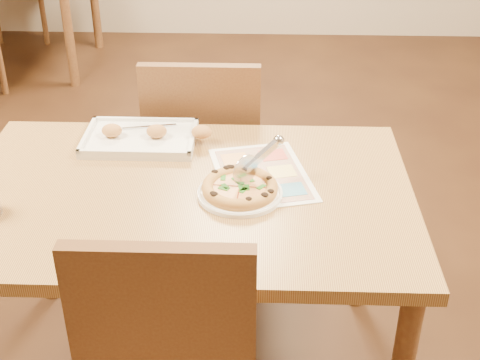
{
  "coord_description": "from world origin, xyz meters",
  "views": [
    {
      "loc": [
        0.21,
        -1.61,
        1.73
      ],
      "look_at": [
        0.16,
        -0.02,
        0.77
      ],
      "focal_mm": 50.0,
      "sensor_mm": 36.0,
      "label": 1
    }
  ],
  "objects_px": {
    "dining_table": "(186,215)",
    "chair_far": "(204,140)",
    "pizza": "(240,188)",
    "appetizer_tray": "(143,138)",
    "plate": "(240,193)",
    "pizza_cutter": "(256,160)",
    "menu": "(262,174)"
  },
  "relations": [
    {
      "from": "pizza",
      "to": "menu",
      "type": "height_order",
      "value": "pizza"
    },
    {
      "from": "appetizer_tray",
      "to": "pizza",
      "type": "bearing_deg",
      "value": -43.58
    },
    {
      "from": "plate",
      "to": "menu",
      "type": "height_order",
      "value": "plate"
    },
    {
      "from": "chair_far",
      "to": "appetizer_tray",
      "type": "relative_size",
      "value": 1.14
    },
    {
      "from": "plate",
      "to": "appetizer_tray",
      "type": "relative_size",
      "value": 0.58
    },
    {
      "from": "dining_table",
      "to": "menu",
      "type": "bearing_deg",
      "value": 23.19
    },
    {
      "from": "pizza_cutter",
      "to": "menu",
      "type": "bearing_deg",
      "value": 32.21
    },
    {
      "from": "dining_table",
      "to": "pizza_cutter",
      "type": "xyz_separation_m",
      "value": [
        0.2,
        0.02,
        0.17
      ]
    },
    {
      "from": "chair_far",
      "to": "pizza_cutter",
      "type": "bearing_deg",
      "value": 109.2
    },
    {
      "from": "appetizer_tray",
      "to": "menu",
      "type": "bearing_deg",
      "value": -26.69
    },
    {
      "from": "pizza_cutter",
      "to": "appetizer_tray",
      "type": "relative_size",
      "value": 0.33
    },
    {
      "from": "plate",
      "to": "appetizer_tray",
      "type": "bearing_deg",
      "value": 136.32
    },
    {
      "from": "dining_table",
      "to": "pizza",
      "type": "xyz_separation_m",
      "value": [
        0.16,
        -0.02,
        0.11
      ]
    },
    {
      "from": "pizza",
      "to": "appetizer_tray",
      "type": "height_order",
      "value": "appetizer_tray"
    },
    {
      "from": "pizza",
      "to": "pizza_cutter",
      "type": "bearing_deg",
      "value": 43.65
    },
    {
      "from": "dining_table",
      "to": "pizza_cutter",
      "type": "bearing_deg",
      "value": 6.57
    },
    {
      "from": "pizza",
      "to": "dining_table",
      "type": "bearing_deg",
      "value": 172.95
    },
    {
      "from": "chair_far",
      "to": "menu",
      "type": "distance_m",
      "value": 0.57
    },
    {
      "from": "appetizer_tray",
      "to": "dining_table",
      "type": "bearing_deg",
      "value": -60.17
    },
    {
      "from": "chair_far",
      "to": "menu",
      "type": "relative_size",
      "value": 1.29
    },
    {
      "from": "dining_table",
      "to": "chair_far",
      "type": "bearing_deg",
      "value": 90.0
    },
    {
      "from": "chair_far",
      "to": "pizza_cutter",
      "type": "height_order",
      "value": "chair_far"
    },
    {
      "from": "pizza_cutter",
      "to": "appetizer_tray",
      "type": "height_order",
      "value": "pizza_cutter"
    },
    {
      "from": "plate",
      "to": "pizza_cutter",
      "type": "bearing_deg",
      "value": 45.1
    },
    {
      "from": "pizza_cutter",
      "to": "appetizer_tray",
      "type": "xyz_separation_m",
      "value": [
        -0.37,
        0.26,
        -0.07
      ]
    },
    {
      "from": "pizza",
      "to": "plate",
      "type": "bearing_deg",
      "value": -70.91
    },
    {
      "from": "plate",
      "to": "dining_table",
      "type": "bearing_deg",
      "value": 172.39
    },
    {
      "from": "dining_table",
      "to": "appetizer_tray",
      "type": "relative_size",
      "value": 3.17
    },
    {
      "from": "dining_table",
      "to": "chair_far",
      "type": "relative_size",
      "value": 2.77
    },
    {
      "from": "menu",
      "to": "chair_far",
      "type": "bearing_deg",
      "value": 113.25
    },
    {
      "from": "appetizer_tray",
      "to": "menu",
      "type": "height_order",
      "value": "appetizer_tray"
    },
    {
      "from": "chair_far",
      "to": "appetizer_tray",
      "type": "distance_m",
      "value": 0.39
    }
  ]
}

